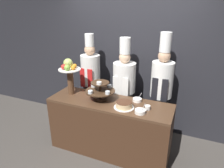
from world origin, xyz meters
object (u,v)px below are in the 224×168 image
(serving_bowl_far, at_px, (137,100))
(chef_center_right, at_px, (161,87))
(tiered_stand, at_px, (100,90))
(fruit_pedestal, at_px, (69,72))
(chef_center_left, at_px, (124,86))
(chef_left, at_px, (91,78))
(cup_white, at_px, (148,108))
(serving_bowl_near, at_px, (140,111))
(cake_round, at_px, (124,105))

(serving_bowl_far, distance_m, chef_center_right, 0.49)
(tiered_stand, xyz_separation_m, serving_bowl_far, (0.54, 0.16, -0.14))
(fruit_pedestal, distance_m, chef_center_left, 0.96)
(fruit_pedestal, relative_size, chef_left, 0.32)
(fruit_pedestal, bearing_deg, cup_white, -2.81)
(chef_left, relative_size, chef_center_left, 1.02)
(tiered_stand, bearing_deg, chef_center_right, 34.00)
(serving_bowl_far, bearing_deg, cup_white, -43.97)
(fruit_pedestal, height_order, chef_left, chef_left)
(chef_center_right, bearing_deg, chef_center_left, 180.00)
(cup_white, height_order, chef_left, chef_left)
(serving_bowl_near, bearing_deg, chef_left, 147.60)
(cup_white, distance_m, serving_bowl_far, 0.29)
(tiered_stand, distance_m, chef_center_right, 0.99)
(fruit_pedestal, bearing_deg, serving_bowl_far, 7.00)
(chef_left, bearing_deg, cup_white, -25.98)
(chef_center_left, bearing_deg, tiered_stand, -108.75)
(tiered_stand, relative_size, chef_center_left, 0.26)
(chef_center_right, bearing_deg, cup_white, -97.36)
(serving_bowl_far, height_order, chef_center_left, chef_center_left)
(cake_round, distance_m, serving_bowl_far, 0.30)
(chef_left, relative_size, chef_center_right, 0.96)
(serving_bowl_near, height_order, serving_bowl_far, serving_bowl_near)
(cake_round, relative_size, chef_center_left, 0.16)
(serving_bowl_near, bearing_deg, cake_round, 166.08)
(chef_left, bearing_deg, cake_round, -36.68)
(chef_left, bearing_deg, serving_bowl_far, -21.29)
(chef_center_left, bearing_deg, chef_left, -180.00)
(serving_bowl_near, xyz_separation_m, chef_left, (-1.14, 0.73, 0.08))
(serving_bowl_near, distance_m, chef_left, 1.36)
(chef_center_left, bearing_deg, cup_white, -46.59)
(cup_white, bearing_deg, chef_left, 154.02)
(tiered_stand, relative_size, fruit_pedestal, 0.79)
(chef_left, bearing_deg, tiered_stand, -50.07)
(chef_center_right, bearing_deg, fruit_pedestal, -159.08)
(cup_white, xyz_separation_m, chef_left, (-1.21, 0.59, 0.07))
(fruit_pedestal, xyz_separation_m, chef_center_right, (1.38, 0.53, -0.25))
(tiered_stand, bearing_deg, cup_white, -2.70)
(cup_white, bearing_deg, chef_center_left, 133.41)
(tiered_stand, height_order, chef_center_left, chef_center_left)
(chef_left, bearing_deg, serving_bowl_near, -32.40)
(serving_bowl_far, xyz_separation_m, chef_center_right, (0.28, 0.39, 0.10))
(chef_left, bearing_deg, fruit_pedestal, -99.68)
(fruit_pedestal, distance_m, chef_center_right, 1.49)
(serving_bowl_near, bearing_deg, tiered_stand, 165.90)
(chef_left, distance_m, chef_center_right, 1.29)
(cake_round, xyz_separation_m, chef_center_right, (0.40, 0.66, 0.08))
(chef_left, bearing_deg, chef_center_left, 0.00)
(tiered_stand, distance_m, chef_left, 0.73)
(chef_center_right, bearing_deg, serving_bowl_near, -101.23)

